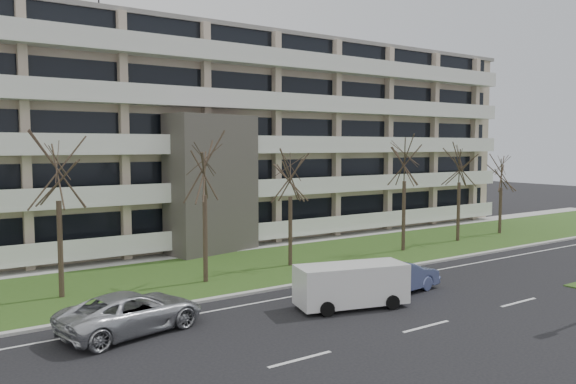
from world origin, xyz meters
TOP-DOWN VIEW (x-y plane):
  - ground at (0.00, 0.00)m, footprint 160.00×160.00m
  - grass_verge at (0.00, 13.00)m, footprint 90.00×10.00m
  - curb at (0.00, 8.00)m, footprint 90.00×0.35m
  - sidewalk at (0.00, 18.50)m, footprint 90.00×2.00m
  - lane_edge_line at (0.00, 6.50)m, footprint 90.00×0.12m
  - apartment_building at (-0.01, 25.32)m, footprint 60.50×15.10m
  - silver_pickup at (-9.66, 5.79)m, footprint 5.89×3.61m
  - blue_sedan at (2.69, 4.29)m, footprint 4.93×2.19m
  - white_van at (-0.64, 3.64)m, footprint 5.14×2.97m
  - tree_2 at (-10.80, 12.24)m, footprint 4.02×4.02m
  - tree_3 at (-4.01, 11.20)m, footprint 4.03×4.03m
  - tree_4 at (1.80, 12.01)m, footprint 3.64×3.64m
  - tree_5 at (10.69, 11.68)m, footprint 4.17×4.17m
  - tree_6 at (16.78, 12.15)m, footprint 3.87×3.87m
  - tree_7 at (22.43, 12.61)m, footprint 3.30×3.30m

SIDE VIEW (x-z plane):
  - ground at x=0.00m, z-range 0.00..0.00m
  - lane_edge_line at x=0.00m, z-range 0.00..0.01m
  - grass_verge at x=0.00m, z-range 0.00..0.06m
  - sidewalk at x=0.00m, z-range 0.00..0.08m
  - curb at x=0.00m, z-range 0.00..0.12m
  - silver_pickup at x=-9.66m, z-range 0.00..1.53m
  - blue_sedan at x=2.69m, z-range 0.00..1.57m
  - white_van at x=-0.64m, z-range 0.19..2.06m
  - tree_7 at x=22.43m, z-range 1.82..8.42m
  - tree_4 at x=1.80m, z-range 2.02..9.29m
  - tree_6 at x=16.78m, z-range 2.15..9.90m
  - tree_2 at x=-10.80m, z-range 2.23..10.28m
  - tree_3 at x=-4.01m, z-range 2.24..10.29m
  - tree_5 at x=10.69m, z-range 2.32..10.66m
  - apartment_building at x=-0.01m, z-range -1.76..16.99m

